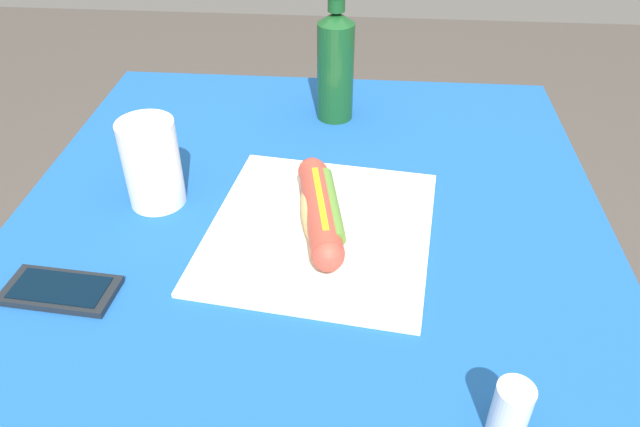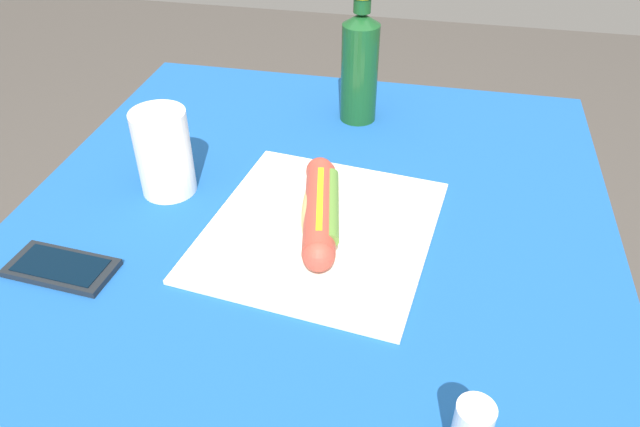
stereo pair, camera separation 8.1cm
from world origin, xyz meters
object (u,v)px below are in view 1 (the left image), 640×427
(hot_dog, at_px, (321,211))
(salt_shaker, at_px, (510,412))
(cell_phone, at_px, (61,290))
(soda_bottle, at_px, (335,64))
(drinking_cup, at_px, (152,164))

(hot_dog, distance_m, salt_shaker, 0.35)
(cell_phone, distance_m, salt_shaker, 0.52)
(cell_phone, bearing_deg, soda_bottle, 147.57)
(soda_bottle, height_order, drinking_cup, soda_bottle)
(soda_bottle, height_order, salt_shaker, soda_bottle)
(cell_phone, bearing_deg, drinking_cup, 162.32)
(hot_dog, height_order, drinking_cup, drinking_cup)
(cell_phone, xyz_separation_m, soda_bottle, (-0.47, 0.30, 0.09))
(drinking_cup, xyz_separation_m, salt_shaker, (0.34, 0.44, -0.03))
(hot_dog, relative_size, drinking_cup, 1.73)
(soda_bottle, distance_m, drinking_cup, 0.37)
(hot_dog, bearing_deg, soda_bottle, -179.75)
(hot_dog, bearing_deg, drinking_cup, -101.93)
(drinking_cup, distance_m, salt_shaker, 0.56)
(soda_bottle, relative_size, salt_shaker, 3.40)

